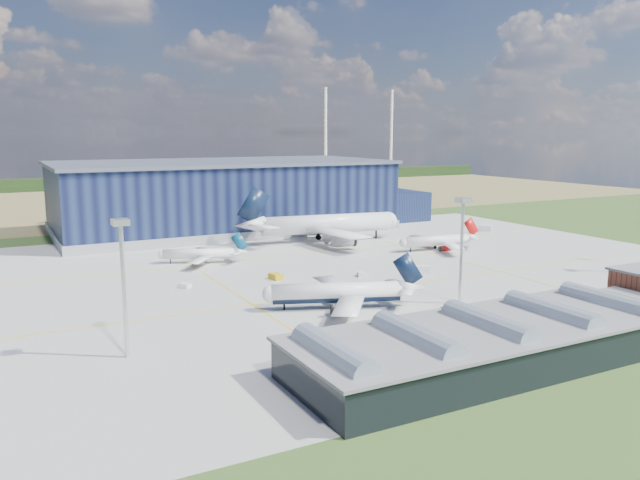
{
  "coord_description": "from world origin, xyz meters",
  "views": [
    {
      "loc": [
        -77.76,
        -131.2,
        36.49
      ],
      "look_at": [
        -2.32,
        11.21,
        8.7
      ],
      "focal_mm": 35.0,
      "sensor_mm": 36.0,
      "label": 1
    }
  ],
  "objects": [
    {
      "name": "gse_van_c",
      "position": [
        47.86,
        -46.0,
        1.25
      ],
      "size": [
        5.72,
        4.02,
        2.5
      ],
      "primitive_type": "cube",
      "rotation": [
        0.0,
        0.0,
        1.89
      ],
      "color": "silver",
      "rests_on": "ground"
    },
    {
      "name": "apron",
      "position": [
        0.0,
        10.0,
        0.03
      ],
      "size": [
        220.0,
        160.0,
        0.08
      ],
      "color": "#9F9F9A",
      "rests_on": "ground"
    },
    {
      "name": "farmland",
      "position": [
        0.0,
        220.0,
        0.0
      ],
      "size": [
        600.0,
        220.0,
        0.01
      ],
      "primitive_type": "cube",
      "color": "olive",
      "rests_on": "ground"
    },
    {
      "name": "car_a",
      "position": [
        63.23,
        -34.79,
        0.65
      ],
      "size": [
        4.12,
        2.56,
        1.31
      ],
      "primitive_type": "imported",
      "rotation": [
        0.0,
        0.0,
        1.29
      ],
      "color": "#99999E",
      "rests_on": "ground"
    },
    {
      "name": "hangar",
      "position": [
        2.81,
        94.8,
        11.62
      ],
      "size": [
        145.0,
        62.0,
        26.1
      ],
      "color": "#0F1433",
      "rests_on": "ground"
    },
    {
      "name": "gse_cart_b",
      "position": [
        -38.76,
        11.18,
        0.59
      ],
      "size": [
        3.09,
        3.28,
        1.18
      ],
      "primitive_type": "cube",
      "rotation": [
        0.0,
        0.0,
        0.64
      ],
      "color": "silver",
      "rests_on": "ground"
    },
    {
      "name": "gse_van_b",
      "position": [
        85.32,
        44.06,
        1.12
      ],
      "size": [
        4.87,
        5.19,
        2.24
      ],
      "primitive_type": "cube",
      "rotation": [
        0.0,
        0.0,
        0.7
      ],
      "color": "silver",
      "rests_on": "ground"
    },
    {
      "name": "car_b",
      "position": [
        2.77,
        -34.08,
        0.59
      ],
      "size": [
        3.73,
        1.9,
        1.17
      ],
      "primitive_type": "imported",
      "rotation": [
        0.0,
        0.0,
        1.76
      ],
      "color": "#99999E",
      "rests_on": "ground"
    },
    {
      "name": "airliner_regional",
      "position": [
        -27.02,
        37.57,
        4.22
      ],
      "size": [
        33.83,
        33.54,
        8.44
      ],
      "primitive_type": null,
      "rotation": [
        0.0,
        0.0,
        2.73
      ],
      "color": "white",
      "rests_on": "ground"
    },
    {
      "name": "gse_van_a",
      "position": [
        19.21,
        -3.17,
        1.18
      ],
      "size": [
        5.88,
        4.71,
        2.36
      ],
      "primitive_type": "cube",
      "rotation": [
        0.0,
        0.0,
        1.06
      ],
      "color": "silver",
      "rests_on": "ground"
    },
    {
      "name": "light_mast_west",
      "position": [
        -60.0,
        -30.0,
        15.43
      ],
      "size": [
        2.6,
        2.6,
        23.0
      ],
      "color": "silver",
      "rests_on": "ground"
    },
    {
      "name": "airliner_navy",
      "position": [
        -15.56,
        -21.03,
        5.68
      ],
      "size": [
        44.71,
        44.27,
        11.35
      ],
      "primitive_type": null,
      "rotation": [
        0.0,
        0.0,
        2.78
      ],
      "color": "white",
      "rests_on": "ground"
    },
    {
      "name": "gse_tug_b",
      "position": [
        -1.36,
        -42.71,
        0.65
      ],
      "size": [
        3.5,
        3.56,
        1.3
      ],
      "primitive_type": "cube",
      "rotation": [
        0.0,
        0.0,
        -0.74
      ],
      "color": "gold",
      "rests_on": "ground"
    },
    {
      "name": "gse_cart_a",
      "position": [
        4.8,
        1.96,
        0.59
      ],
      "size": [
        2.65,
        3.18,
        1.18
      ],
      "primitive_type": "cube",
      "rotation": [
        0.0,
        0.0,
        -0.36
      ],
      "color": "silver",
      "rests_on": "ground"
    },
    {
      "name": "airliner_red",
      "position": [
        44.77,
        22.0,
        4.75
      ],
      "size": [
        32.38,
        31.83,
        9.5
      ],
      "primitive_type": null,
      "rotation": [
        0.0,
        0.0,
        3.02
      ],
      "color": "white",
      "rests_on": "ground"
    },
    {
      "name": "airliner_widebody",
      "position": [
        22.05,
        51.96,
        9.42
      ],
      "size": [
        65.96,
        64.92,
        18.84
      ],
      "primitive_type": null,
      "rotation": [
        0.0,
        0.0,
        -0.16
      ],
      "color": "white",
      "rests_on": "ground"
    },
    {
      "name": "light_mast_center",
      "position": [
        10.0,
        -30.0,
        15.43
      ],
      "size": [
        2.6,
        2.6,
        23.0
      ],
      "color": "silver",
      "rests_on": "ground"
    },
    {
      "name": "glass_concourse",
      "position": [
        -6.45,
        -60.0,
        3.69
      ],
      "size": [
        78.0,
        23.0,
        8.6
      ],
      "color": "black",
      "rests_on": "ground"
    },
    {
      "name": "treeline",
      "position": [
        0.0,
        300.0,
        4.0
      ],
      "size": [
        600.0,
        8.0,
        8.0
      ],
      "primitive_type": "cube",
      "color": "black",
      "rests_on": "ground"
    },
    {
      "name": "gse_tug_a",
      "position": [
        -16.02,
        9.22,
        0.78
      ],
      "size": [
        2.79,
        4.02,
        1.55
      ],
      "primitive_type": "cube",
      "rotation": [
        0.0,
        0.0,
        0.15
      ],
      "color": "gold",
      "rests_on": "ground"
    },
    {
      "name": "ground",
      "position": [
        0.0,
        0.0,
        0.0
      ],
      "size": [
        600.0,
        600.0,
        0.0
      ],
      "primitive_type": "plane",
      "color": "#304D1C",
      "rests_on": "ground"
    }
  ]
}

